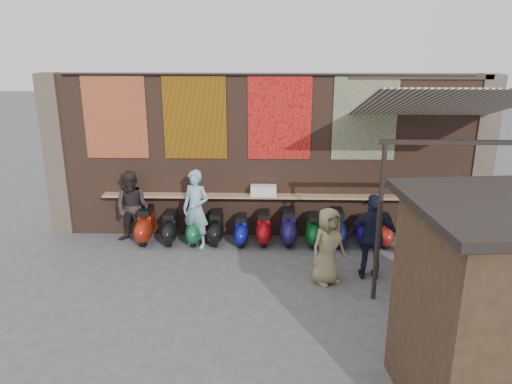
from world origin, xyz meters
TOP-DOWN VIEW (x-y plane):
  - ground at (0.00, 0.00)m, footprint 70.00×70.00m
  - brick_wall at (0.00, 2.70)m, footprint 10.00×0.40m
  - pier_left at (-5.20, 2.70)m, footprint 0.50×0.50m
  - pier_right at (5.20, 2.70)m, footprint 0.50×0.50m
  - eating_counter at (0.00, 2.33)m, footprint 8.00×0.32m
  - shelf_box at (-0.06, 2.30)m, footprint 0.62×0.27m
  - tapestry_redgold at (-3.60, 2.48)m, footprint 1.50×0.02m
  - tapestry_sun at (-1.70, 2.48)m, footprint 1.50×0.02m
  - tapestry_orange at (0.30, 2.48)m, footprint 1.50×0.02m
  - tapestry_multi at (2.30, 2.48)m, footprint 1.50×0.02m
  - hang_rail at (0.00, 2.47)m, footprint 9.50×0.06m
  - scooter_stool_0 at (-2.93, 2.02)m, footprint 0.40×0.89m
  - scooter_stool_1 at (-2.32, 1.99)m, footprint 0.36×0.80m
  - scooter_stool_2 at (-1.73, 2.00)m, footprint 0.36×0.80m
  - scooter_stool_3 at (-1.21, 2.02)m, footprint 0.36×0.81m
  - scooter_stool_4 at (-0.59, 1.97)m, footprint 0.33×0.73m
  - scooter_stool_5 at (-0.05, 2.02)m, footprint 0.36×0.81m
  - scooter_stool_6 at (0.55, 2.03)m, footprint 0.39×0.87m
  - scooter_stool_7 at (1.13, 1.98)m, footprint 0.35×0.78m
  - scooter_stool_8 at (1.71, 2.02)m, footprint 0.39×0.88m
  - scooter_stool_9 at (2.32, 1.99)m, footprint 0.33×0.72m
  - scooter_stool_10 at (2.83, 1.98)m, footprint 0.35×0.78m
  - diner_left at (-1.65, 1.80)m, footprint 0.81×0.69m
  - diner_right at (-3.21, 2.00)m, footprint 1.00×0.85m
  - shopper_navy at (2.20, 0.27)m, footprint 1.10×0.51m
  - shopper_grey at (3.73, 0.33)m, footprint 1.17×1.17m
  - shopper_tan at (1.27, 0.04)m, footprint 0.94×0.85m
  - stall_sign at (3.18, -2.47)m, footprint 1.20×0.16m
  - stall_shelf at (3.18, -2.47)m, footprint 2.18×0.33m
  - awning_canvas at (3.50, 0.90)m, footprint 3.20×3.28m
  - awning_ledger at (3.50, 2.49)m, footprint 3.30×0.08m
  - awning_header at (3.50, -0.60)m, footprint 3.00×0.08m
  - awning_post_left at (2.10, -0.60)m, footprint 0.09×0.09m

SIDE VIEW (x-z plane):
  - ground at x=0.00m, z-range 0.00..0.00m
  - scooter_stool_9 at x=2.32m, z-range 0.00..0.69m
  - scooter_stool_4 at x=-0.59m, z-range 0.00..0.70m
  - scooter_stool_10 at x=2.83m, z-range 0.00..0.74m
  - scooter_stool_7 at x=1.13m, z-range 0.00..0.74m
  - scooter_stool_1 at x=-2.32m, z-range 0.00..0.76m
  - scooter_stool_2 at x=-1.73m, z-range 0.00..0.76m
  - scooter_stool_3 at x=-1.21m, z-range 0.00..0.77m
  - scooter_stool_5 at x=-0.05m, z-range 0.00..0.77m
  - scooter_stool_6 at x=0.55m, z-range 0.00..0.83m
  - scooter_stool_8 at x=1.71m, z-range 0.00..0.83m
  - scooter_stool_0 at x=-2.93m, z-range 0.00..0.85m
  - shopper_tan at x=1.27m, z-range 0.00..1.61m
  - shopper_grey at x=3.73m, z-range 0.00..1.63m
  - diner_right at x=-3.21m, z-range 0.00..1.78m
  - shopper_navy at x=2.20m, z-range 0.00..1.83m
  - diner_left at x=-1.65m, z-range 0.00..1.88m
  - stall_shelf at x=3.18m, z-range 1.01..1.07m
  - eating_counter at x=0.00m, z-range 1.08..1.12m
  - shelf_box at x=-0.06m, z-range 1.12..1.38m
  - awning_post_left at x=2.10m, z-range 0.00..3.10m
  - brick_wall at x=0.00m, z-range 0.00..4.00m
  - pier_left at x=-5.20m, z-range 0.00..4.00m
  - pier_right at x=5.20m, z-range 0.00..4.00m
  - stall_sign at x=3.18m, z-range 1.82..2.32m
  - tapestry_redgold at x=-3.60m, z-range 2.00..4.00m
  - tapestry_sun at x=-1.70m, z-range 2.00..4.00m
  - tapestry_orange at x=0.30m, z-range 2.00..4.00m
  - tapestry_multi at x=2.30m, z-range 2.00..4.00m
  - awning_header at x=3.50m, z-range 3.04..3.12m
  - awning_canvas at x=3.50m, z-range 3.07..4.03m
  - awning_ledger at x=3.50m, z-range 3.89..4.01m
  - hang_rail at x=0.00m, z-range 3.95..4.01m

